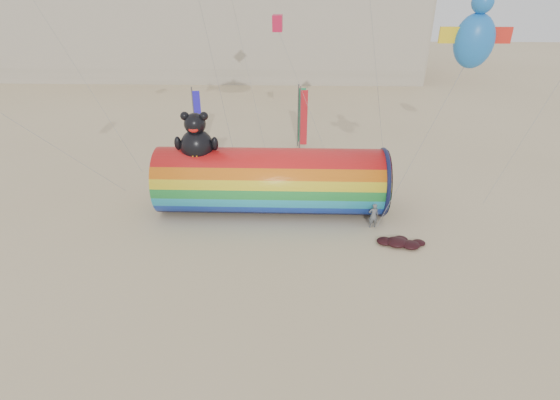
{
  "coord_description": "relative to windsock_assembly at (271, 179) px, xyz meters",
  "views": [
    {
      "loc": [
        1.12,
        -18.94,
        13.09
      ],
      "look_at": [
        0.5,
        1.5,
        2.4
      ],
      "focal_mm": 28.0,
      "sensor_mm": 36.0,
      "label": 1
    }
  ],
  "objects": [
    {
      "name": "kite_handler",
      "position": [
        5.95,
        -1.91,
        -1.31
      ],
      "size": [
        0.61,
        0.44,
        1.54
      ],
      "primitive_type": "imported",
      "rotation": [
        0.0,
        0.0,
        3.28
      ],
      "color": "#5A5D62",
      "rests_on": "ground"
    },
    {
      "name": "ground",
      "position": [
        0.15,
        -4.79,
        -2.08
      ],
      "size": [
        160.0,
        160.0,
        0.0
      ],
      "primitive_type": "plane",
      "color": "#CCB58C",
      "rests_on": "ground"
    },
    {
      "name": "festival_banners",
      "position": [
        -0.8,
        10.64,
        0.56
      ],
      "size": [
        9.14,
        1.27,
        5.2
      ],
      "color": "#59595E",
      "rests_on": "ground"
    },
    {
      "name": "fabric_bundle",
      "position": [
        7.16,
        -3.76,
        -1.91
      ],
      "size": [
        2.62,
        1.35,
        0.41
      ],
      "color": "#35090E",
      "rests_on": "ground"
    },
    {
      "name": "windsock_assembly",
      "position": [
        0.0,
        0.0,
        0.0
      ],
      "size": [
        13.6,
        4.14,
        6.27
      ],
      "color": "red",
      "rests_on": "ground"
    }
  ]
}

